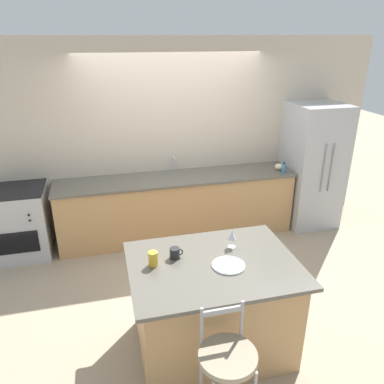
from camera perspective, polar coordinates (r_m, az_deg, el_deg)
name	(u,v)px	position (r m, az deg, el deg)	size (l,w,h in m)	color
ground_plane	(184,246)	(5.23, -1.30, -8.28)	(18.00, 18.00, 0.00)	tan
wall_back	(172,138)	(5.35, -3.14, 8.16)	(6.00, 0.07, 2.70)	beige
back_counter	(177,206)	(5.35, -2.26, -2.09)	(3.31, 0.69, 0.90)	tan
sink_faucet	(174,162)	(5.32, -2.81, 4.52)	(0.02, 0.13, 0.22)	#ADAFB5
kitchen_island	(212,306)	(3.51, 3.13, -16.92)	(1.44, 1.07, 0.91)	tan
refrigerator	(312,166)	(5.84, 17.78, 3.86)	(0.73, 0.79, 1.82)	#ADAFB5
oven_range	(19,222)	(5.36, -24.91, -4.22)	(0.75, 0.69, 0.92)	#B7B7BC
bar_stool_near	(227,367)	(2.90, 5.35, -25.03)	(0.41, 0.41, 0.99)	#99999E
dinner_plate	(228,265)	(3.21, 5.57, -11.02)	(0.28, 0.28, 0.02)	white
wine_glass	(232,235)	(3.41, 6.14, -6.55)	(0.07, 0.07, 0.17)	white
coffee_mug	(175,253)	(3.28, -2.61, -9.26)	(0.12, 0.09, 0.09)	#232326
tumbler_cup	(153,259)	(3.19, -5.95, -10.07)	(0.08, 0.08, 0.13)	gold
pumpkin_decoration	(279,167)	(5.56, 13.11, 3.78)	(0.12, 0.12, 0.12)	beige
soap_bottle	(284,168)	(5.44, 13.82, 3.53)	(0.06, 0.06, 0.17)	teal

